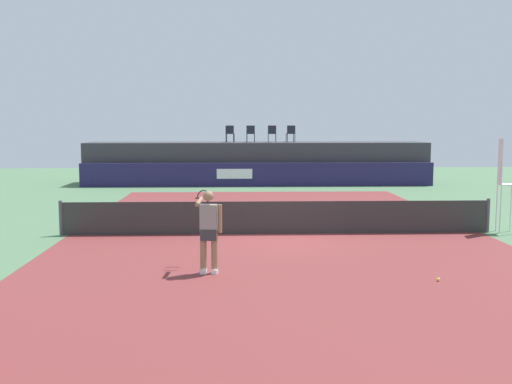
# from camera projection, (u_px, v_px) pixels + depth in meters

# --- Properties ---
(ground_plane) EXTENTS (48.00, 48.00, 0.00)m
(ground_plane) POSITION_uv_depth(u_px,v_px,m) (271.00, 218.00, 20.71)
(ground_plane) COLOR #4C704C
(court_inner) EXTENTS (12.00, 22.00, 0.00)m
(court_inner) POSITION_uv_depth(u_px,v_px,m) (277.00, 234.00, 17.73)
(court_inner) COLOR maroon
(court_inner) RESTS_ON ground
(sponsor_wall) EXTENTS (18.00, 0.22, 1.20)m
(sponsor_wall) POSITION_uv_depth(u_px,v_px,m) (258.00, 175.00, 31.07)
(sponsor_wall) COLOR #231E4C
(sponsor_wall) RESTS_ON ground
(spectator_platform) EXTENTS (18.00, 2.80, 2.20)m
(spectator_platform) POSITION_uv_depth(u_px,v_px,m) (257.00, 163.00, 32.80)
(spectator_platform) COLOR #38383D
(spectator_platform) RESTS_ON ground
(spectator_chair_far_left) EXTENTS (0.48, 0.48, 0.89)m
(spectator_chair_far_left) POSITION_uv_depth(u_px,v_px,m) (230.00, 133.00, 32.53)
(spectator_chair_far_left) COLOR #1E232D
(spectator_chair_far_left) RESTS_ON spectator_platform
(spectator_chair_left) EXTENTS (0.46, 0.46, 0.89)m
(spectator_chair_left) POSITION_uv_depth(u_px,v_px,m) (251.00, 133.00, 32.48)
(spectator_chair_left) COLOR #1E232D
(spectator_chair_left) RESTS_ON spectator_platform
(spectator_chair_center) EXTENTS (0.46, 0.46, 0.89)m
(spectator_chair_center) POSITION_uv_depth(u_px,v_px,m) (272.00, 133.00, 32.54)
(spectator_chair_center) COLOR #1E232D
(spectator_chair_center) RESTS_ON spectator_platform
(spectator_chair_right) EXTENTS (0.47, 0.47, 0.89)m
(spectator_chair_right) POSITION_uv_depth(u_px,v_px,m) (291.00, 133.00, 32.65)
(spectator_chair_right) COLOR #1E232D
(spectator_chair_right) RESTS_ON spectator_platform
(umpire_chair) EXTENTS (0.50, 0.50, 2.76)m
(umpire_chair) POSITION_uv_depth(u_px,v_px,m) (503.00, 179.00, 17.82)
(umpire_chair) COLOR white
(umpire_chair) RESTS_ON ground
(tennis_net) EXTENTS (12.40, 0.02, 0.95)m
(tennis_net) POSITION_uv_depth(u_px,v_px,m) (277.00, 218.00, 17.68)
(tennis_net) COLOR #2D2D2D
(tennis_net) RESTS_ON ground
(net_post_near) EXTENTS (0.10, 0.10, 1.00)m
(net_post_near) POSITION_uv_depth(u_px,v_px,m) (61.00, 218.00, 17.44)
(net_post_near) COLOR #4C4C51
(net_post_near) RESTS_ON ground
(net_post_far) EXTENTS (0.10, 0.10, 1.00)m
(net_post_far) POSITION_uv_depth(u_px,v_px,m) (488.00, 216.00, 17.91)
(net_post_far) COLOR #4C4C51
(net_post_far) RESTS_ON ground
(tennis_player) EXTENTS (0.61, 1.17, 1.77)m
(tennis_player) POSITION_uv_depth(u_px,v_px,m) (209.00, 229.00, 12.98)
(tennis_player) COLOR white
(tennis_player) RESTS_ON court_inner
(tennis_ball) EXTENTS (0.07, 0.07, 0.07)m
(tennis_ball) POSITION_uv_depth(u_px,v_px,m) (438.00, 279.00, 12.37)
(tennis_ball) COLOR #D8EA33
(tennis_ball) RESTS_ON court_inner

